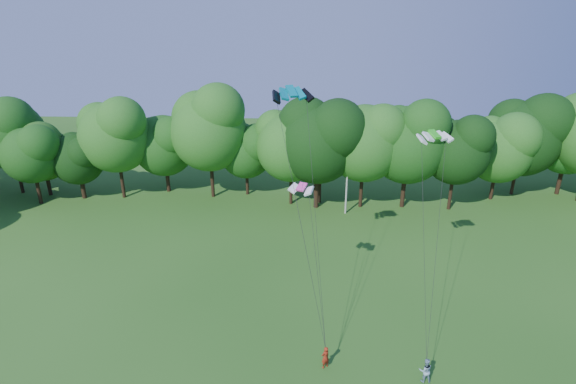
{
  "coord_description": "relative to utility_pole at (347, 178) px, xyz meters",
  "views": [
    {
      "loc": [
        -0.1,
        -14.24,
        20.87
      ],
      "look_at": [
        -1.19,
        13.0,
        9.97
      ],
      "focal_mm": 28.0,
      "sensor_mm": 36.0,
      "label": 1
    }
  ],
  "objects": [
    {
      "name": "tree_back_center",
      "position": [
        -2.92,
        3.14,
        4.08
      ],
      "size": [
        9.12,
        9.12,
        13.26
      ],
      "color": "black",
      "rests_on": "ground"
    },
    {
      "name": "tree_back_east",
      "position": [
        26.66,
        6.87,
        3.09
      ],
      "size": [
        8.03,
        8.03,
        11.68
      ],
      "color": "#381F16",
      "rests_on": "ground"
    },
    {
      "name": "utility_pole",
      "position": [
        0.0,
        0.0,
        0.0
      ],
      "size": [
        1.61,
        0.46,
        8.17
      ],
      "rotation": [
        0.0,
        0.0,
        0.24
      ],
      "color": "#ADAEA5",
      "rests_on": "ground"
    },
    {
      "name": "kite_teal",
      "position": [
        -5.52,
        -16.98,
        12.0
      ],
      "size": [
        2.79,
        1.96,
        0.68
      ],
      "rotation": [
        0.0,
        0.0,
        0.38
      ],
      "color": "#047689",
      "rests_on": "ground"
    },
    {
      "name": "kite_flyer_right",
      "position": [
        2.86,
        -24.58,
        -3.39
      ],
      "size": [
        0.81,
        0.63,
        1.63
      ],
      "primitive_type": "imported",
      "rotation": [
        0.0,
        0.0,
        3.16
      ],
      "color": "#8DADC4",
      "rests_on": "ground"
    },
    {
      "name": "kite_pink",
      "position": [
        -4.8,
        -18.12,
        5.88
      ],
      "size": [
        1.82,
        1.4,
        0.4
      ],
      "rotation": [
        0.0,
        0.0,
        -0.43
      ],
      "color": "#FF46B2",
      "rests_on": "ground"
    },
    {
      "name": "tree_back_west",
      "position": [
        -35.9,
        4.01,
        2.33
      ],
      "size": [
        7.2,
        7.2,
        10.47
      ],
      "color": "#341E15",
      "rests_on": "ground"
    },
    {
      "name": "kite_green",
      "position": [
        4.19,
        -15.89,
        9.0
      ],
      "size": [
        2.57,
        1.72,
        0.44
      ],
      "rotation": [
        0.0,
        0.0,
        0.3
      ],
      "color": "green",
      "rests_on": "ground"
    },
    {
      "name": "kite_flyer_left",
      "position": [
        -3.14,
        -23.68,
        -3.42
      ],
      "size": [
        0.68,
        0.63,
        1.56
      ],
      "primitive_type": "imported",
      "rotation": [
        0.0,
        0.0,
        3.74
      ],
      "color": "maroon",
      "rests_on": "ground"
    }
  ]
}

